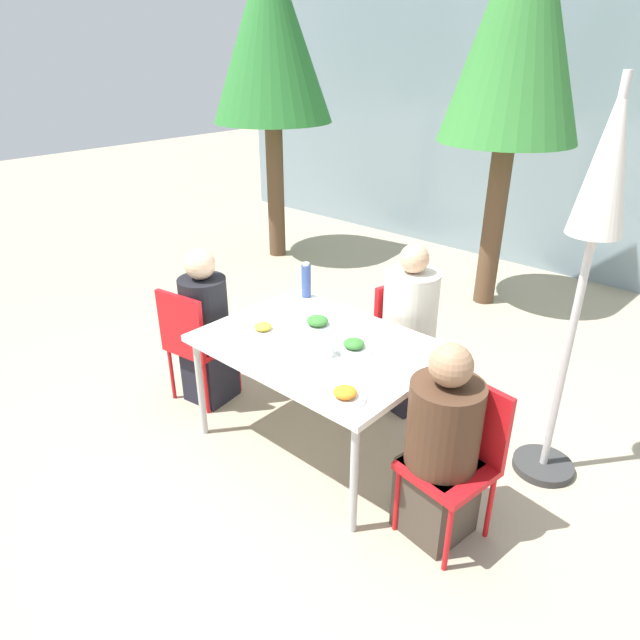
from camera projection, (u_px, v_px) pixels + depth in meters
name	position (u px, v px, depth m)	size (l,w,h in m)	color
ground_plane	(320.00, 441.00, 3.78)	(24.00, 24.00, 0.00)	tan
building_facade	(590.00, 137.00, 5.92)	(10.00, 0.20, 3.00)	gray
dining_table	(320.00, 350.00, 3.47)	(1.40, 1.02, 0.74)	white
chair_left	(194.00, 338.00, 4.00)	(0.45, 0.45, 0.87)	red
person_left	(206.00, 331.00, 4.02)	(0.34, 0.34, 1.15)	black
chair_right	(459.00, 450.00, 2.89)	(0.45, 0.45, 0.87)	red
person_right	(441.00, 450.00, 2.88)	(0.38, 0.38, 1.12)	#473D33
chair_far	(405.00, 333.00, 4.06)	(0.47, 0.47, 0.87)	red
person_far	(409.00, 333.00, 3.95)	(0.39, 0.39, 1.21)	black
closed_umbrella	(600.00, 204.00, 2.80)	(0.36, 0.36, 2.27)	#333333
plate_0	(263.00, 328.00, 3.57)	(0.20, 0.20, 0.06)	white
plate_1	(345.00, 395.00, 2.90)	(0.22, 0.22, 0.06)	white
plate_2	(317.00, 323.00, 3.63)	(0.25, 0.25, 0.07)	white
plate_3	(354.00, 346.00, 3.36)	(0.23, 0.23, 0.06)	white
bottle	(306.00, 281.00, 4.02)	(0.07, 0.07, 0.26)	#334C8E
drinking_cup	(328.00, 349.00, 3.28)	(0.07, 0.07, 0.09)	silver
salad_bowl	(313.00, 342.00, 3.39)	(0.14, 0.14, 0.06)	white
tree_behind_left	(270.00, 34.00, 6.06)	(1.33, 1.33, 3.42)	brown
tree_behind_right	(521.00, 19.00, 4.72)	(1.23, 1.23, 3.61)	brown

